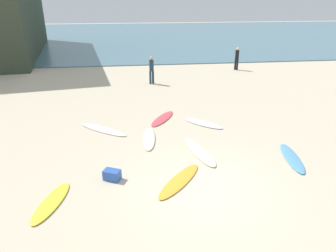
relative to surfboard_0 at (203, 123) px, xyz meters
The scene contains 13 objects.
ground_plane 5.10m from the surfboard_0, 102.73° to the right, with size 120.00×120.00×0.00m, color beige.
ocean_water 32.79m from the surfboard_0, 91.96° to the left, with size 120.00×40.00×0.08m, color slate.
surfboard_0 is the anchor object (origin of this frame).
surfboard_1 1.93m from the surfboard_0, 155.62° to the left, with size 0.55×2.12×0.07m, color #E04954.
surfboard_2 2.76m from the surfboard_0, 105.70° to the right, with size 0.58×2.42×0.09m, color beige.
surfboard_3 4.27m from the surfboard_0, 55.73° to the right, with size 0.51×2.21×0.07m, color #5699D2.
surfboard_4 4.82m from the surfboard_0, 111.87° to the right, with size 0.55×2.30×0.07m, color gold.
surfboard_5 2.85m from the surfboard_0, 152.90° to the right, with size 0.50×2.17×0.08m, color silver.
surfboard_6 7.53m from the surfboard_0, 137.27° to the right, with size 0.54×1.95×0.07m, color yellow.
surfboard_7 4.44m from the surfboard_0, behind, with size 0.51×2.53×0.07m, color white.
beachgoer_near 7.38m from the surfboard_0, 104.08° to the left, with size 0.37×0.37×1.78m.
beachgoer_mid 11.52m from the surfboard_0, 64.10° to the left, with size 0.38×0.38×1.72m.
beach_cooler 5.64m from the surfboard_0, 133.55° to the right, with size 0.51×0.32×0.33m, color #2D56B2.
Camera 1 is at (-2.04, -7.54, 5.38)m, focal length 32.87 mm.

